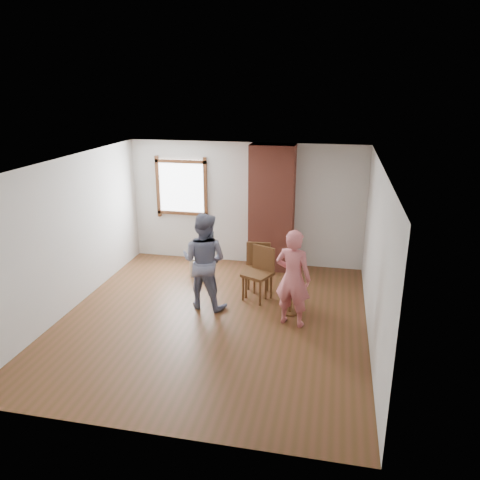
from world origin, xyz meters
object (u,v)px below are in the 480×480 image
(person_pink, at_px, (293,278))
(stoneware_crock, at_px, (197,266))
(dining_chair_right, at_px, (258,266))
(side_table, at_px, (291,291))
(man, at_px, (204,261))
(dining_chair_left, at_px, (260,270))

(person_pink, bearing_deg, stoneware_crock, -23.50)
(dining_chair_right, bearing_deg, side_table, -49.25)
(dining_chair_right, distance_m, side_table, 0.99)
(dining_chair_right, xyz_separation_m, side_table, (0.69, -0.70, -0.13))
(man, bearing_deg, side_table, -168.78)
(stoneware_crock, height_order, person_pink, person_pink)
(side_table, distance_m, person_pink, 0.54)
(man, bearing_deg, dining_chair_left, -139.46)
(side_table, bearing_deg, person_pink, -80.57)
(dining_chair_left, distance_m, person_pink, 1.12)
(stoneware_crock, xyz_separation_m, dining_chair_right, (1.34, -0.57, 0.34))
(person_pink, bearing_deg, side_table, -66.08)
(stoneware_crock, distance_m, dining_chair_right, 1.50)
(stoneware_crock, xyz_separation_m, side_table, (2.03, -1.27, 0.20))
(dining_chair_left, bearing_deg, dining_chair_right, 133.46)
(stoneware_crock, bearing_deg, dining_chair_left, -28.77)
(dining_chair_right, bearing_deg, person_pink, -58.59)
(side_table, relative_size, person_pink, 0.37)
(side_table, height_order, man, man)
(dining_chair_left, height_order, dining_chair_right, dining_chair_left)
(dining_chair_left, xyz_separation_m, person_pink, (0.67, -0.85, 0.26))
(dining_chair_right, relative_size, person_pink, 0.59)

